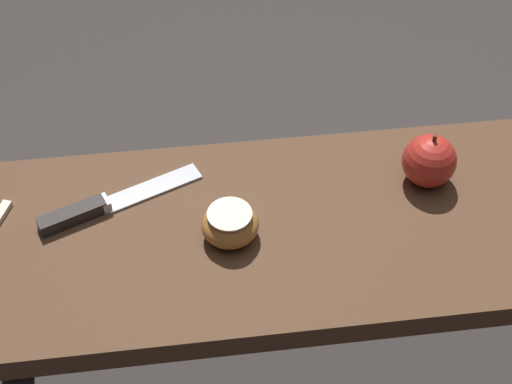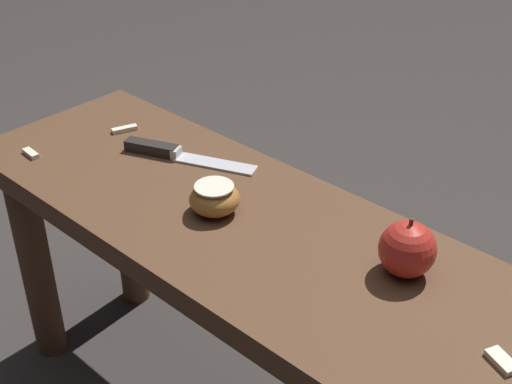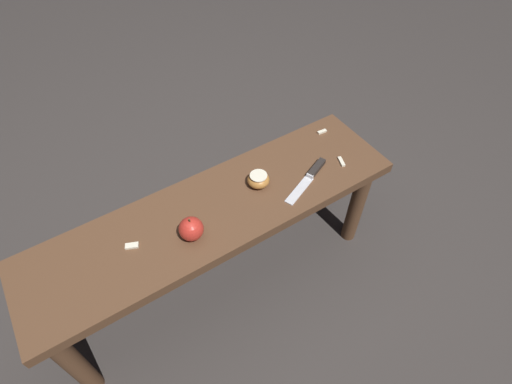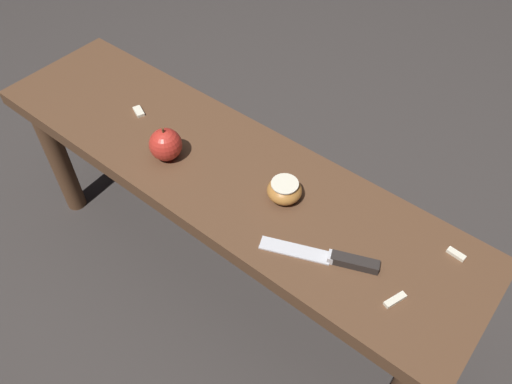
{
  "view_description": "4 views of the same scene",
  "coord_description": "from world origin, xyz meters",
  "px_view_note": "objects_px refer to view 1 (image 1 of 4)",
  "views": [
    {
      "loc": [
        -0.22,
        -0.64,
        1.25
      ],
      "look_at": [
        -0.14,
        0.04,
        0.52
      ],
      "focal_mm": 50.0,
      "sensor_mm": 36.0,
      "label": 1
    },
    {
      "loc": [
        0.49,
        -0.64,
        1.1
      ],
      "look_at": [
        -0.14,
        0.04,
        0.52
      ],
      "focal_mm": 50.0,
      "sensor_mm": 36.0,
      "label": 2
    },
    {
      "loc": [
        0.34,
        0.78,
        1.55
      ],
      "look_at": [
        -0.14,
        0.04,
        0.52
      ],
      "focal_mm": 28.0,
      "sensor_mm": 36.0,
      "label": 3
    },
    {
      "loc": [
        -0.59,
        0.59,
        1.34
      ],
      "look_at": [
        -0.14,
        0.04,
        0.52
      ],
      "focal_mm": 35.0,
      "sensor_mm": 36.0,
      "label": 4
    }
  ],
  "objects_px": {
    "wooden_bench": "(352,255)",
    "apple_cut": "(230,224)",
    "knife": "(97,207)",
    "apple_whole": "(429,161)"
  },
  "relations": [
    {
      "from": "apple_whole",
      "to": "apple_cut",
      "type": "distance_m",
      "value": 0.31
    },
    {
      "from": "wooden_bench",
      "to": "knife",
      "type": "distance_m",
      "value": 0.38
    },
    {
      "from": "wooden_bench",
      "to": "knife",
      "type": "xyz_separation_m",
      "value": [
        -0.37,
        0.06,
        0.09
      ]
    },
    {
      "from": "apple_whole",
      "to": "apple_cut",
      "type": "height_order",
      "value": "apple_whole"
    },
    {
      "from": "wooden_bench",
      "to": "apple_cut",
      "type": "xyz_separation_m",
      "value": [
        -0.18,
        -0.01,
        0.11
      ]
    },
    {
      "from": "knife",
      "to": "apple_whole",
      "type": "bearing_deg",
      "value": -22.26
    },
    {
      "from": "apple_cut",
      "to": "wooden_bench",
      "type": "bearing_deg",
      "value": 3.85
    },
    {
      "from": "apple_cut",
      "to": "knife",
      "type": "bearing_deg",
      "value": 159.31
    },
    {
      "from": "wooden_bench",
      "to": "knife",
      "type": "height_order",
      "value": "knife"
    },
    {
      "from": "wooden_bench",
      "to": "apple_whole",
      "type": "distance_m",
      "value": 0.18
    }
  ]
}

